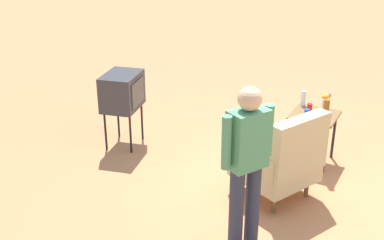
% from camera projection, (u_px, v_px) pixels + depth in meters
% --- Properties ---
extents(ground_plane, '(60.00, 60.00, 0.00)m').
position_uv_depth(ground_plane, '(287.00, 192.00, 5.79)').
color(ground_plane, '#C17A4C').
extents(armchair, '(1.02, 1.03, 1.06)m').
position_uv_depth(armchair, '(282.00, 159.00, 5.49)').
color(armchair, brown).
rests_on(armchair, ground).
extents(side_table, '(0.56, 0.56, 0.66)m').
position_uv_depth(side_table, '(314.00, 121.00, 6.29)').
color(side_table, black).
rests_on(side_table, ground).
extents(tv_on_stand, '(0.68, 0.57, 1.03)m').
position_uv_depth(tv_on_stand, '(122.00, 92.00, 6.65)').
color(tv_on_stand, black).
rests_on(tv_on_stand, ground).
extents(person_standing, '(0.51, 0.37, 1.64)m').
position_uv_depth(person_standing, '(247.00, 159.00, 4.55)').
color(person_standing, '#2D3347').
rests_on(person_standing, ground).
extents(bottle_tall_amber, '(0.07, 0.07, 0.30)m').
position_uv_depth(bottle_tall_amber, '(326.00, 112.00, 5.95)').
color(bottle_tall_amber, brown).
rests_on(bottle_tall_amber, side_table).
extents(soda_can_red, '(0.07, 0.07, 0.12)m').
position_uv_depth(soda_can_red, '(309.00, 108.00, 6.28)').
color(soda_can_red, red).
rests_on(soda_can_red, side_table).
extents(bottle_short_clear, '(0.06, 0.06, 0.20)m').
position_uv_depth(bottle_short_clear, '(303.00, 98.00, 6.50)').
color(bottle_short_clear, silver).
rests_on(bottle_short_clear, side_table).
extents(soda_can_blue, '(0.07, 0.07, 0.12)m').
position_uv_depth(soda_can_blue, '(307.00, 114.00, 6.11)').
color(soda_can_blue, blue).
rests_on(soda_can_blue, side_table).
extents(flower_vase, '(0.15, 0.10, 0.27)m').
position_uv_depth(flower_vase, '(326.00, 102.00, 6.23)').
color(flower_vase, silver).
rests_on(flower_vase, side_table).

